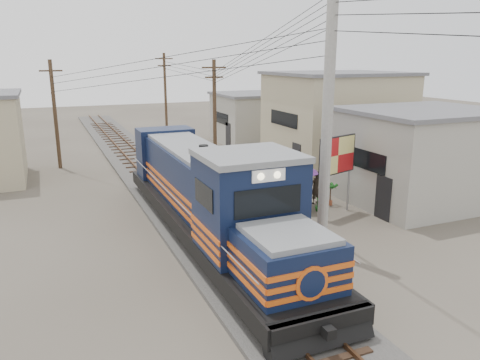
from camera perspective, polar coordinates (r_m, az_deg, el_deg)
name	(u,v)px	position (r m, az deg, el deg)	size (l,w,h in m)	color
ground	(231,261)	(17.17, -1.11, -9.81)	(120.00, 120.00, 0.00)	#473F35
ballast	(164,189)	(26.15, -9.30, -1.10)	(3.60, 70.00, 0.16)	#595651
track	(163,186)	(26.10, -9.32, -0.72)	(1.15, 70.00, 0.12)	#51331E
locomotive	(209,197)	(18.52, -3.74, -2.04)	(3.07, 16.72, 4.14)	black
utility_pole_main	(327,120)	(16.94, 10.60, 7.26)	(0.40, 0.40, 10.00)	#9E9B93
wooden_pole_mid	(215,112)	(30.50, -3.11, 8.23)	(1.60, 0.24, 7.00)	#4C3826
wooden_pole_far	(165,93)	(43.92, -9.08, 10.40)	(1.60, 0.24, 7.50)	#4C3826
wooden_pole_left	(55,112)	(32.70, -21.63, 7.66)	(1.60, 0.24, 7.00)	#4C3826
power_lines	(162,48)	(23.68, -9.51, 15.60)	(9.65, 19.00, 3.30)	black
shophouse_front	(422,156)	(25.06, 21.30, 2.75)	(7.35, 6.30, 4.70)	gray
shophouse_mid	(336,119)	(32.45, 11.67, 7.33)	(8.40, 7.35, 6.20)	tan
shophouse_back	(254,118)	(40.49, 1.75, 7.62)	(6.30, 6.30, 4.20)	gray
billboard	(337,157)	(21.68, 11.77, 2.74)	(2.32, 0.84, 3.71)	#99999E
market_umbrella	(297,167)	(22.50, 7.02, 1.56)	(2.18, 2.18, 2.32)	black
vendor	(315,187)	(23.64, 9.19, -0.89)	(0.61, 0.40, 1.68)	black
plant_nursery	(284,200)	(22.61, 5.44, -2.42)	(3.31, 2.85, 1.08)	#195819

